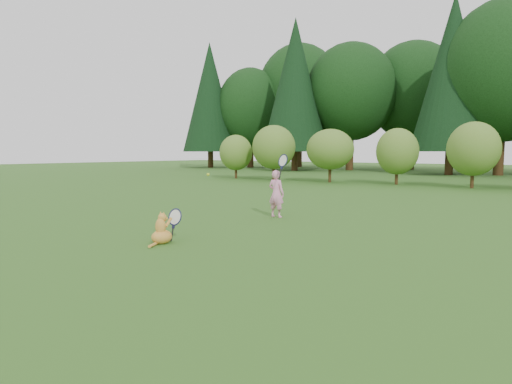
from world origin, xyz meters
The scene contains 6 objects.
ground centered at (0.00, 0.00, 0.00)m, with size 100.00×100.00×0.00m, color #245116.
shrub_row centered at (0.00, 13.00, 1.40)m, with size 28.00×3.00×2.80m, color olive, non-canonical shape.
woodland_backdrop centered at (0.00, 23.00, 7.50)m, with size 48.00×10.00×15.00m, color black, non-canonical shape.
child centered at (-0.24, 2.13, 0.56)m, with size 0.60×0.38×1.59m.
cat centered at (-0.13, -1.27, 0.26)m, with size 0.37×0.72×0.69m.
tennis_ball centered at (-1.50, 1.23, 0.97)m, with size 0.07×0.07×0.07m.
Camera 1 is at (5.25, -5.77, 1.48)m, focal length 30.00 mm.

